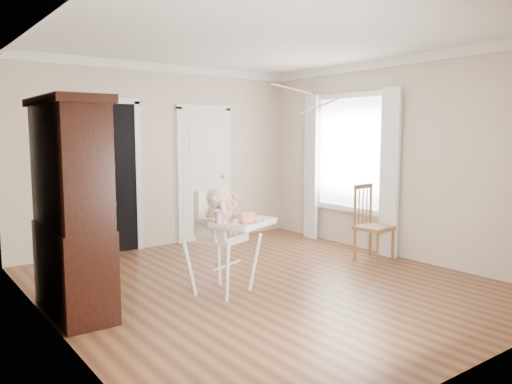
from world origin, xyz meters
TOP-DOWN VIEW (x-y plane):
  - floor at (0.00, 0.00)m, footprint 5.00×5.00m
  - ceiling at (0.00, 0.00)m, footprint 5.00×5.00m
  - wall_back at (0.00, 2.50)m, footprint 4.50×0.00m
  - wall_left at (-2.25, 0.00)m, footprint 0.00×5.00m
  - wall_right at (2.25, 0.00)m, footprint 0.00×5.00m
  - crown_molding at (0.00, 0.00)m, footprint 4.50×5.00m
  - doorway at (-0.90, 2.48)m, footprint 1.06×0.05m
  - closet_door at (0.70, 2.48)m, footprint 0.96×0.09m
  - window_right at (2.18, 0.80)m, footprint 0.13×1.84m
  - high_chair at (-0.54, 0.01)m, footprint 0.88×0.97m
  - baby at (-0.55, 0.04)m, footprint 0.38×0.28m
  - cake at (-0.43, -0.26)m, footprint 0.22×0.22m
  - sippy_cup at (-0.75, -0.23)m, footprint 0.07×0.07m
  - china_cabinet at (-1.99, 0.33)m, footprint 0.53×1.19m
  - dining_chair at (1.79, -0.00)m, footprint 0.45×0.45m
  - streamer at (0.45, 0.09)m, footprint 0.27×0.44m

SIDE VIEW (x-z plane):
  - floor at x=0.00m, z-range 0.00..0.00m
  - dining_chair at x=1.79m, z-range -0.03..0.98m
  - high_chair at x=-0.54m, z-range 0.13..1.25m
  - cake at x=-0.43m, z-range 0.78..0.88m
  - sippy_cup at x=-0.75m, z-range 0.76..0.94m
  - baby at x=-0.55m, z-range 0.60..1.12m
  - china_cabinet at x=-1.99m, z-range 0.00..2.01m
  - closet_door at x=0.70m, z-range -0.04..2.09m
  - doorway at x=-0.90m, z-range 0.00..2.22m
  - window_right at x=2.18m, z-range 0.14..2.44m
  - wall_back at x=0.00m, z-range -0.90..3.60m
  - wall_left at x=-2.25m, z-range -1.15..3.85m
  - wall_right at x=2.25m, z-range -1.15..3.85m
  - streamer at x=0.45m, z-range 2.12..2.27m
  - crown_molding at x=0.00m, z-range 2.58..2.70m
  - ceiling at x=0.00m, z-range 2.70..2.70m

